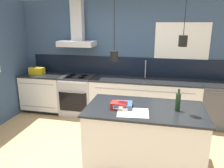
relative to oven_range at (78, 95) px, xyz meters
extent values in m
plane|color=tan|center=(1.01, -1.69, -0.46)|extent=(16.00, 16.00, 0.00)
cube|color=#354C6B|center=(1.01, 0.34, 0.84)|extent=(5.60, 0.06, 2.60)
cube|color=black|center=(1.01, 0.30, 0.67)|extent=(4.42, 0.02, 0.43)
cube|color=white|center=(2.26, 0.30, 1.16)|extent=(1.12, 0.01, 0.96)
cube|color=black|center=(2.26, 0.31, 1.16)|extent=(1.04, 0.01, 0.88)
cube|color=#B5B5BA|center=(0.00, 0.08, 1.18)|extent=(0.80, 0.46, 0.12)
cube|color=#B5B5BA|center=(0.00, 0.17, 1.69)|extent=(0.26, 0.20, 0.90)
cylinder|color=black|center=(1.20, -1.60, 1.70)|extent=(0.01, 0.01, 0.89)
cylinder|color=black|center=(1.20, -1.60, 1.19)|extent=(0.11, 0.11, 0.14)
sphere|color=#F9D18C|center=(1.20, -1.60, 1.19)|extent=(0.06, 0.06, 0.06)
cylinder|color=black|center=(2.10, -1.63, 1.81)|extent=(0.01, 0.01, 0.66)
cylinder|color=black|center=(2.10, -1.63, 1.41)|extent=(0.11, 0.11, 0.14)
sphere|color=#F9D18C|center=(2.10, -1.63, 1.41)|extent=(0.06, 0.06, 0.06)
cube|color=black|center=(-0.86, 0.03, -0.41)|extent=(0.94, 0.56, 0.09)
cube|color=white|center=(-0.86, 0.00, 0.03)|extent=(0.97, 0.62, 0.79)
cube|color=gray|center=(-0.86, -0.31, 0.30)|extent=(0.85, 0.01, 0.01)
cube|color=gray|center=(-0.86, -0.31, -0.25)|extent=(0.85, 0.01, 0.01)
cube|color=black|center=(-0.86, 0.00, 0.44)|extent=(0.99, 0.64, 0.03)
cube|color=black|center=(1.53, 0.03, -0.41)|extent=(2.24, 0.56, 0.09)
cube|color=white|center=(1.53, 0.00, 0.03)|extent=(2.31, 0.62, 0.79)
cube|color=gray|center=(1.53, -0.31, 0.30)|extent=(2.03, 0.01, 0.01)
cube|color=gray|center=(1.53, -0.31, -0.25)|extent=(2.03, 0.01, 0.01)
cube|color=black|center=(1.53, 0.00, 0.44)|extent=(2.33, 0.64, 0.03)
cube|color=#262628|center=(1.53, 0.05, 0.45)|extent=(0.48, 0.34, 0.01)
cylinder|color=#B5B5BA|center=(1.53, 0.18, 0.64)|extent=(0.02, 0.02, 0.37)
sphere|color=#B5B5BA|center=(1.53, 0.18, 0.83)|extent=(0.03, 0.03, 0.03)
cylinder|color=#B5B5BA|center=(1.53, 0.12, 0.81)|extent=(0.02, 0.12, 0.02)
cube|color=#B5B5BA|center=(0.00, 0.00, -0.02)|extent=(0.75, 0.62, 0.87)
cube|color=black|center=(0.00, -0.31, -0.06)|extent=(0.64, 0.02, 0.44)
cylinder|color=#B5B5BA|center=(0.00, -0.34, 0.17)|extent=(0.56, 0.02, 0.02)
cube|color=#B5B5BA|center=(0.00, -0.32, 0.36)|extent=(0.64, 0.02, 0.07)
cube|color=#2D2D30|center=(0.00, 0.00, 0.43)|extent=(0.75, 0.60, 0.04)
cylinder|color=black|center=(-0.15, 0.11, 0.45)|extent=(0.17, 0.17, 0.00)
cylinder|color=black|center=(0.15, 0.11, 0.45)|extent=(0.17, 0.17, 0.00)
cylinder|color=black|center=(-0.15, -0.10, 0.45)|extent=(0.17, 0.17, 0.00)
cylinder|color=black|center=(0.15, -0.10, 0.45)|extent=(0.17, 0.17, 0.00)
cube|color=#4C4C51|center=(3.00, 0.00, -0.01)|extent=(0.62, 0.62, 0.89)
cube|color=black|center=(3.00, 0.00, 0.44)|extent=(0.62, 0.62, 0.02)
cylinder|color=#4C4C51|center=(3.00, -0.33, 0.36)|extent=(0.47, 0.02, 0.02)
cube|color=black|center=(1.66, -1.61, -0.41)|extent=(1.58, 0.86, 0.09)
cube|color=white|center=(1.66, -1.61, 0.03)|extent=(1.64, 0.90, 0.79)
cube|color=black|center=(1.66, -1.61, 0.44)|extent=(1.69, 0.95, 0.03)
cylinder|color=#193319|center=(2.10, -1.62, 0.58)|extent=(0.07, 0.07, 0.25)
cylinder|color=#193319|center=(2.10, -1.62, 0.73)|extent=(0.03, 0.03, 0.06)
cylinder|color=#262628|center=(2.10, -1.62, 0.76)|extent=(0.03, 0.03, 0.01)
cube|color=silver|center=(1.35, -1.65, 0.48)|extent=(0.22, 0.31, 0.04)
cube|color=#335684|center=(1.35, -1.68, 0.51)|extent=(0.27, 0.26, 0.03)
cube|color=red|center=(1.29, -1.71, 0.50)|extent=(0.22, 0.17, 0.09)
cube|color=white|center=(1.29, -1.80, 0.50)|extent=(0.13, 0.01, 0.05)
cube|color=silver|center=(1.51, -1.83, 0.46)|extent=(0.45, 0.37, 0.01)
cube|color=gold|center=(-1.01, 0.00, 0.53)|extent=(0.34, 0.18, 0.16)
cylinder|color=black|center=(-1.01, 0.00, 0.63)|extent=(0.20, 0.02, 0.02)
camera|label=1|loc=(1.81, -4.57, 1.63)|focal=35.00mm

